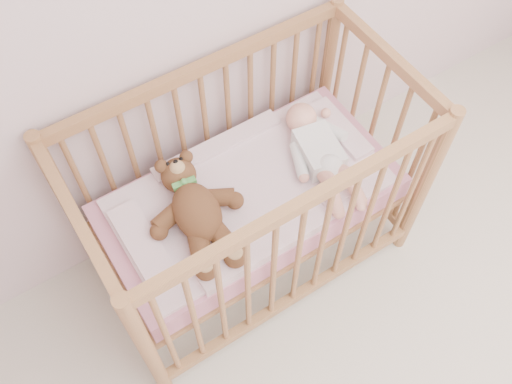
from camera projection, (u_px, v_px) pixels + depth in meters
crib at (250, 199)px, 2.38m from camera, size 1.36×0.76×1.00m
mattress at (250, 201)px, 2.40m from camera, size 1.22×0.62×0.13m
blanket at (249, 191)px, 2.33m from camera, size 1.10×0.58×0.06m
baby at (319, 149)px, 2.36m from camera, size 0.39×0.64×0.14m
teddy_bear at (197, 212)px, 2.18m from camera, size 0.47×0.62×0.16m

